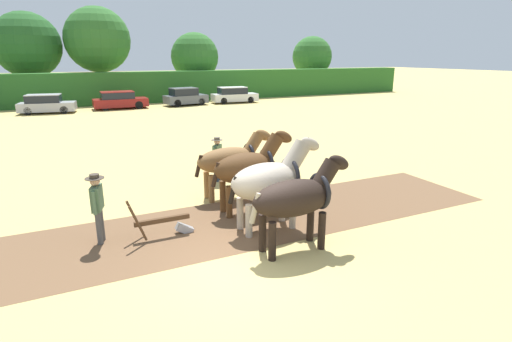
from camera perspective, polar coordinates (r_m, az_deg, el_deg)
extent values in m
plane|color=tan|center=(9.22, -1.55, -12.81)|extent=(240.00, 240.00, 0.00)
cube|color=brown|center=(10.58, -15.83, -9.45)|extent=(20.91, 3.63, 0.01)
cube|color=#286023|center=(40.85, -21.50, 10.89)|extent=(71.22, 1.88, 2.98)
cylinder|color=#4C3823|center=(45.65, -29.26, 10.90)|extent=(0.44, 0.44, 3.74)
sphere|color=#235623|center=(45.59, -29.89, 15.34)|extent=(6.18, 6.18, 6.18)
cylinder|color=#4C3823|center=(44.74, -21.17, 12.10)|extent=(0.44, 0.44, 4.24)
sphere|color=#2D6628|center=(44.70, -21.70, 17.03)|extent=(6.37, 6.37, 6.37)
cylinder|color=#4C3823|center=(46.09, -8.58, 12.25)|extent=(0.44, 0.44, 2.92)
sphere|color=#2D6628|center=(46.00, -8.73, 15.83)|extent=(5.17, 5.17, 5.17)
cylinder|color=#4C3823|center=(53.48, 7.90, 12.82)|extent=(0.44, 0.44, 2.97)
sphere|color=#2D6628|center=(53.40, 8.02, 15.88)|extent=(5.01, 5.01, 5.01)
ellipsoid|color=black|center=(9.25, 5.34, -3.87)|extent=(2.05, 0.92, 0.86)
cylinder|color=black|center=(10.09, 7.77, -7.38)|extent=(0.18, 0.18, 0.93)
cylinder|color=black|center=(9.72, 9.37, -8.41)|extent=(0.18, 0.18, 0.93)
cylinder|color=black|center=(9.48, 0.94, -8.82)|extent=(0.18, 0.18, 0.93)
cylinder|color=black|center=(9.08, 2.34, -10.01)|extent=(0.18, 0.18, 0.93)
cylinder|color=black|center=(9.56, 9.89, -0.55)|extent=(0.74, 0.41, 0.81)
ellipsoid|color=black|center=(9.70, 11.73, 1.19)|extent=(0.68, 0.27, 0.54)
cube|color=gray|center=(9.61, 10.74, 0.61)|extent=(0.37, 0.08, 0.50)
cylinder|color=gray|center=(8.86, -0.11, -5.35)|extent=(0.30, 0.12, 0.71)
torus|color=black|center=(9.59, 9.03, -2.83)|extent=(0.12, 0.88, 0.88)
ellipsoid|color=#B2A38E|center=(10.38, 1.52, -1.51)|extent=(1.98, 1.05, 0.99)
cylinder|color=#B2A38E|center=(11.19, 3.77, -4.97)|extent=(0.18, 0.18, 0.88)
cylinder|color=#B2A38E|center=(10.73, 5.25, -5.96)|extent=(0.18, 0.18, 0.88)
cylinder|color=#B2A38E|center=(10.67, -2.30, -6.04)|extent=(0.18, 0.18, 0.88)
cylinder|color=#B2A38E|center=(10.19, -1.03, -7.14)|extent=(0.18, 0.18, 0.88)
cylinder|color=#B2A38E|center=(10.62, 5.59, 1.90)|extent=(0.90, 0.47, 1.00)
ellipsoid|color=#B2A38E|center=(10.78, 7.75, 3.85)|extent=(0.68, 0.27, 0.54)
cube|color=black|center=(10.67, 6.57, 3.10)|extent=(0.46, 0.08, 0.62)
cylinder|color=black|center=(10.04, -3.26, -2.77)|extent=(0.30, 0.12, 0.71)
torus|color=black|center=(10.67, 4.84, -0.63)|extent=(0.12, 0.99, 0.99)
ellipsoid|color=#513319|center=(11.55, -1.52, 0.45)|extent=(1.92, 0.95, 0.88)
cylinder|color=#513319|center=(12.29, 0.69, -2.82)|extent=(0.18, 0.18, 0.94)
cylinder|color=#513319|center=(11.85, 1.77, -3.55)|extent=(0.18, 0.18, 0.94)
cylinder|color=#513319|center=(11.82, -4.76, -3.65)|extent=(0.18, 0.18, 0.94)
cylinder|color=#513319|center=(11.37, -3.85, -4.45)|extent=(0.18, 0.18, 0.94)
cylinder|color=#513319|center=(11.77, 2.10, 3.27)|extent=(0.82, 0.43, 0.92)
ellipsoid|color=#513319|center=(11.91, 3.95, 4.90)|extent=(0.68, 0.27, 0.54)
cube|color=black|center=(11.82, 2.93, 4.24)|extent=(0.43, 0.08, 0.58)
cylinder|color=black|center=(11.26, -5.76, -0.55)|extent=(0.30, 0.12, 0.71)
torus|color=black|center=(11.81, 1.46, 1.15)|extent=(0.12, 0.90, 0.90)
ellipsoid|color=brown|center=(12.79, -3.99, 1.57)|extent=(2.08, 0.87, 0.81)
cylinder|color=brown|center=(13.47, -1.62, -1.22)|extent=(0.18, 0.18, 0.89)
cylinder|color=brown|center=(13.06, -0.79, -1.78)|extent=(0.18, 0.18, 0.89)
cylinder|color=brown|center=(13.02, -7.06, -1.97)|extent=(0.18, 0.18, 0.89)
cylinder|color=brown|center=(12.59, -6.38, -2.57)|extent=(0.18, 0.18, 0.89)
cylinder|color=brown|center=(13.03, -0.41, 3.87)|extent=(0.73, 0.39, 0.81)
ellipsoid|color=brown|center=(13.13, 1.05, 5.14)|extent=(0.68, 0.27, 0.54)
cube|color=black|center=(13.06, 0.24, 4.68)|extent=(0.38, 0.08, 0.50)
cylinder|color=black|center=(12.51, -8.18, 0.69)|extent=(0.30, 0.12, 0.71)
torus|color=black|center=(13.05, -1.03, 2.19)|extent=(0.12, 0.84, 0.84)
cube|color=#4C331E|center=(10.48, -13.24, -6.83)|extent=(1.40, 0.11, 0.12)
cube|color=#939399|center=(10.73, -10.18, -8.12)|extent=(0.48, 0.20, 0.39)
cylinder|color=#4C331E|center=(10.53, -16.88, -6.41)|extent=(0.40, 0.06, 0.96)
cylinder|color=#4C331E|center=(10.17, -16.52, -7.21)|extent=(0.40, 0.06, 0.96)
cylinder|color=#4C4C4C|center=(10.74, -21.26, -7.08)|extent=(0.14, 0.14, 0.86)
cylinder|color=#4C4C4C|center=(10.54, -21.50, -7.56)|extent=(0.14, 0.14, 0.86)
cube|color=#4C6B4C|center=(10.38, -21.79, -3.58)|extent=(0.34, 0.54, 0.61)
sphere|color=tan|center=(10.25, -22.04, -1.33)|extent=(0.23, 0.23, 0.23)
cylinder|color=#4C6B4C|center=(10.66, -21.45, -3.17)|extent=(0.09, 0.09, 0.57)
cylinder|color=#4C6B4C|center=(10.12, -22.13, -4.26)|extent=(0.09, 0.09, 0.57)
cylinder|color=#42382D|center=(10.23, -22.08, -0.96)|extent=(0.44, 0.44, 0.02)
cylinder|color=#42382D|center=(10.22, -22.11, -0.69)|extent=(0.22, 0.22, 0.10)
cylinder|color=#28334C|center=(14.86, -5.34, 0.20)|extent=(0.14, 0.14, 0.80)
cylinder|color=#28334C|center=(14.67, -5.62, -0.02)|extent=(0.14, 0.14, 0.80)
cube|color=#4C6B4C|center=(14.59, -5.55, 2.67)|extent=(0.46, 0.48, 0.57)
sphere|color=tan|center=(14.50, -5.59, 4.19)|extent=(0.22, 0.22, 0.22)
cylinder|color=#4C6B4C|center=(14.85, -5.17, 2.82)|extent=(0.09, 0.09, 0.53)
cylinder|color=#4C6B4C|center=(14.34, -5.94, 2.32)|extent=(0.09, 0.09, 0.53)
cylinder|color=#665B4C|center=(14.49, -5.60, 4.44)|extent=(0.41, 0.41, 0.02)
cylinder|color=#665B4C|center=(14.48, -5.60, 4.64)|extent=(0.21, 0.21, 0.10)
cube|color=#A8A8B2|center=(36.55, -27.63, 8.14)|extent=(4.39, 2.36, 0.69)
cube|color=black|center=(36.53, -28.08, 9.09)|extent=(2.72, 1.93, 0.58)
cube|color=#A8A8B2|center=(36.50, -28.15, 9.58)|extent=(2.72, 1.93, 0.06)
cylinder|color=black|center=(37.09, -25.41, 8.18)|extent=(0.64, 0.31, 0.62)
cylinder|color=black|center=(35.62, -25.74, 7.87)|extent=(0.64, 0.31, 0.62)
cylinder|color=black|center=(37.57, -29.33, 7.76)|extent=(0.64, 0.31, 0.62)
cylinder|color=black|center=(36.11, -29.81, 7.43)|extent=(0.64, 0.31, 0.62)
cube|color=maroon|center=(37.20, -18.76, 9.25)|extent=(4.50, 1.82, 0.69)
cube|color=black|center=(37.12, -19.20, 10.17)|extent=(2.70, 1.64, 0.56)
cube|color=maroon|center=(37.09, -19.24, 10.65)|extent=(2.70, 1.64, 0.06)
cylinder|color=black|center=(38.21, -16.80, 9.28)|extent=(0.67, 0.22, 0.67)
cylinder|color=black|center=(36.64, -16.38, 9.04)|extent=(0.67, 0.22, 0.67)
cylinder|color=black|center=(37.87, -21.00, 8.84)|extent=(0.67, 0.22, 0.67)
cylinder|color=black|center=(36.29, -20.76, 8.59)|extent=(0.67, 0.22, 0.67)
cube|color=#565B66|center=(38.38, -9.98, 10.07)|extent=(4.08, 2.29, 0.74)
cube|color=black|center=(38.24, -10.30, 11.06)|extent=(2.52, 1.90, 0.62)
cube|color=#565B66|center=(38.22, -10.33, 11.57)|extent=(2.52, 1.90, 0.06)
cylinder|color=black|center=(39.60, -8.82, 9.98)|extent=(0.69, 0.31, 0.67)
cylinder|color=black|center=(38.20, -7.82, 9.80)|extent=(0.69, 0.31, 0.67)
cylinder|color=black|center=(38.66, -12.09, 9.67)|extent=(0.69, 0.31, 0.67)
cylinder|color=black|center=(37.23, -11.18, 9.48)|extent=(0.69, 0.31, 0.67)
cube|color=silver|center=(39.95, -3.07, 10.47)|extent=(4.53, 2.08, 0.70)
cube|color=black|center=(39.82, -3.39, 11.38)|extent=(2.76, 1.78, 0.59)
cube|color=silver|center=(39.80, -3.40, 11.85)|extent=(2.76, 1.78, 0.06)
cylinder|color=black|center=(41.14, -1.57, 10.35)|extent=(0.63, 0.27, 0.62)
cylinder|color=black|center=(39.71, -0.80, 10.15)|extent=(0.63, 0.27, 0.62)
cylinder|color=black|center=(40.30, -5.29, 10.17)|extent=(0.63, 0.27, 0.62)
cylinder|color=black|center=(38.83, -4.64, 9.96)|extent=(0.63, 0.27, 0.62)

